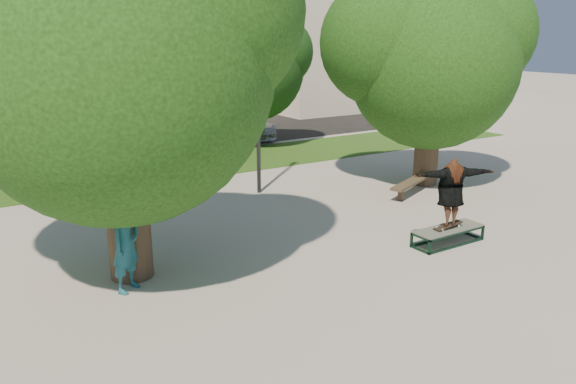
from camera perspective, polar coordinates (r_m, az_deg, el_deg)
ground at (r=12.68m, az=4.40°, el=-5.86°), size 120.00×120.00×0.00m
grass_strip at (r=21.09m, az=-9.03°, el=2.78°), size 30.00×4.00×0.02m
asphalt_strip at (r=26.78m, az=-16.66°, el=5.03°), size 40.00×8.00×0.01m
tree_left at (r=10.87m, az=-17.86°, el=13.77°), size 6.96×5.95×7.12m
tree_right at (r=18.08m, az=14.13°, el=13.47°), size 6.24×5.33×6.51m
bg_tree_mid at (r=22.32m, az=-17.26°, el=13.38°), size 5.76×4.92×6.24m
bg_tree_right at (r=23.98m, az=-3.75°, el=12.88°), size 5.04×4.31×5.43m
lamppost at (r=16.61m, az=-3.10°, el=10.49°), size 0.25×0.15×6.11m
side_building at (r=40.23m, az=6.32°, el=14.66°), size 15.00×10.00×8.00m
grind_box at (r=13.46m, az=15.92°, el=-4.28°), size 1.80×0.60×0.38m
skater_rig at (r=13.14m, az=16.22°, el=0.02°), size 2.00×1.21×1.66m
bystander at (r=10.81m, az=-16.19°, el=-4.99°), size 0.82×0.78×1.89m
bench at (r=17.48m, az=12.75°, el=1.08°), size 2.72×1.44×0.43m
car_dark at (r=24.12m, az=-16.62°, el=5.51°), size 1.53×4.07×1.33m
car_grey at (r=24.86m, az=-20.29°, el=5.45°), size 2.44×4.79×1.30m
car_silver_b at (r=26.75m, az=-4.67°, el=7.13°), size 2.74×5.08×1.40m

